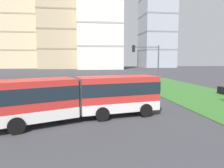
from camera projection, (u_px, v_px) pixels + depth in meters
articulated_bus at (82, 97)px, 15.56m from camera, size 11.95×5.91×3.00m
car_grey_wagon at (51, 90)px, 25.57m from camera, size 4.59×2.46×1.58m
traffic_light_far_right at (150, 61)px, 26.12m from camera, size 3.45×0.28×5.95m
apartment_tower_west at (24, 17)px, 109.60m from camera, size 20.99×17.47×50.67m
apartment_tower_westcentre at (63, 23)px, 105.78m from camera, size 22.11×19.07×44.04m
apartment_tower_centre at (99, 15)px, 98.28m from camera, size 19.81×18.23×48.11m
apartment_tower_eastcentre at (157, 17)px, 119.26m from camera, size 16.79×18.48×54.88m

